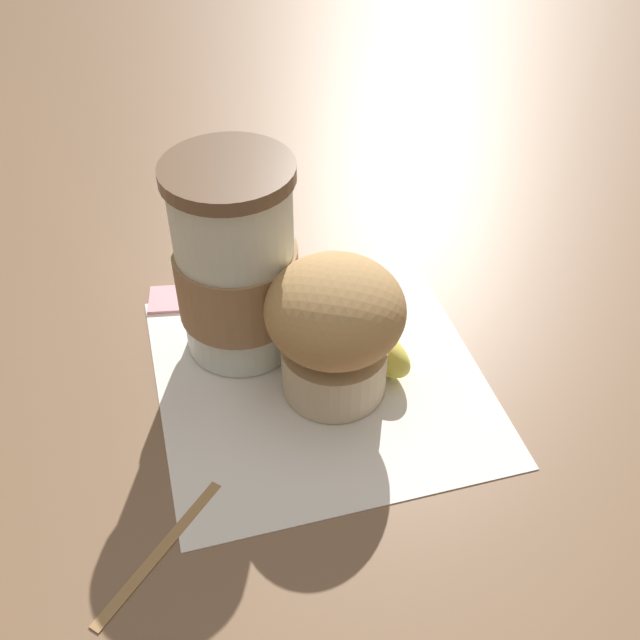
{
  "coord_description": "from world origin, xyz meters",
  "views": [
    {
      "loc": [
        -0.04,
        -0.37,
        0.39
      ],
      "look_at": [
        0.0,
        0.0,
        0.06
      ],
      "focal_mm": 42.0,
      "sensor_mm": 36.0,
      "label": 1
    }
  ],
  "objects": [
    {
      "name": "paper_napkin",
      "position": [
        0.0,
        0.0,
        0.0
      ],
      "size": [
        0.26,
        0.26,
        0.0
      ],
      "primitive_type": "cube",
      "rotation": [
        0.0,
        0.0,
        0.17
      ],
      "color": "white",
      "rests_on": "ground_plane"
    },
    {
      "name": "sugar_packet",
      "position": [
        -0.1,
        0.1,
        0.0
      ],
      "size": [
        0.05,
        0.03,
        0.01
      ],
      "primitive_type": "cube",
      "rotation": [
        0.0,
        0.0,
        3.13
      ],
      "color": "pink",
      "rests_on": "ground_plane"
    },
    {
      "name": "ground_plane",
      "position": [
        0.0,
        0.0,
        0.0
      ],
      "size": [
        3.0,
        3.0,
        0.0
      ],
      "primitive_type": "plane",
      "color": "brown"
    },
    {
      "name": "coffee_cup",
      "position": [
        -0.05,
        0.05,
        0.07
      ],
      "size": [
        0.09,
        0.09,
        0.15
      ],
      "color": "silver",
      "rests_on": "paper_napkin"
    },
    {
      "name": "banana",
      "position": [
        -0.01,
        0.03,
        0.02
      ],
      "size": [
        0.16,
        0.09,
        0.03
      ],
      "color": "#D6CC4C",
      "rests_on": "paper_napkin"
    },
    {
      "name": "muffin",
      "position": [
        0.01,
        -0.01,
        0.06
      ],
      "size": [
        0.09,
        0.09,
        0.1
      ],
      "color": "beige",
      "rests_on": "paper_napkin"
    },
    {
      "name": "wooden_stirrer",
      "position": [
        -0.11,
        -0.13,
        0.0
      ],
      "size": [
        0.07,
        0.09,
        0.0
      ],
      "primitive_type": "cube",
      "rotation": [
        0.0,
        0.0,
        4.08
      ],
      "color": "#9E7547",
      "rests_on": "ground_plane"
    }
  ]
}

